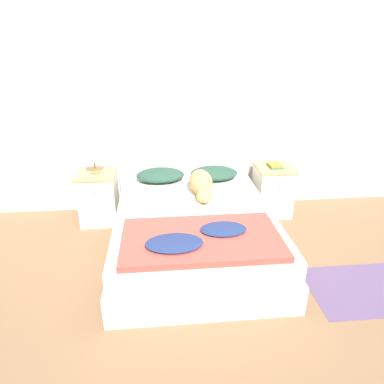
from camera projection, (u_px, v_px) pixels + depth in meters
ground_plane at (192, 320)px, 2.75m from camera, size 16.00×16.00×0.00m
wall_back at (175, 110)px, 4.17m from camera, size 9.00×0.06×2.55m
bed at (194, 230)px, 3.57m from camera, size 1.61×2.08×0.49m
headboard at (186, 164)px, 4.38m from camera, size 1.69×0.06×1.17m
nightstand_left at (99, 197)px, 4.15m from camera, size 0.45×0.46×0.63m
nightstand_right at (272, 190)px, 4.34m from camera, size 0.45×0.46×0.63m
pillow_left at (160, 175)px, 4.13m from camera, size 0.58×0.38×0.15m
pillow_right at (214, 173)px, 4.19m from camera, size 0.58×0.38×0.15m
quilt at (200, 239)px, 2.89m from camera, size 1.35×0.75×0.10m
dog at (201, 184)px, 3.79m from camera, size 0.25×0.72×0.24m
book_stack at (275, 165)px, 4.19m from camera, size 0.16×0.19×0.04m
table_lamp at (93, 154)px, 3.91m from camera, size 0.23×0.23×0.32m
rug at (363, 289)px, 3.09m from camera, size 0.98×0.71×0.00m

